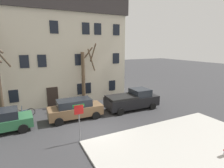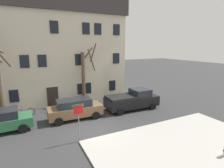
{
  "view_description": "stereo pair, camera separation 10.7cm",
  "coord_description": "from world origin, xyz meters",
  "px_view_note": "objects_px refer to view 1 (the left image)",
  "views": [
    {
      "loc": [
        -4.39,
        -11.55,
        6.23
      ],
      "look_at": [
        3.42,
        4.07,
        2.49
      ],
      "focal_mm": 28.62,
      "sensor_mm": 36.0,
      "label": 1
    },
    {
      "loc": [
        -4.3,
        -11.6,
        6.23
      ],
      "look_at": [
        3.42,
        4.07,
        2.49
      ],
      "focal_mm": 28.62,
      "sensor_mm": 36.0,
      "label": 2
    }
  ],
  "objects_px": {
    "pickup_truck_black": "(132,100)",
    "bicycle_leaning": "(25,113)",
    "car_brown_wagon": "(75,109)",
    "street_sign_pole": "(79,116)",
    "tree_bare_mid": "(84,76)",
    "building_main": "(60,47)"
  },
  "relations": [
    {
      "from": "pickup_truck_black",
      "to": "bicycle_leaning",
      "type": "bearing_deg",
      "value": 164.94
    },
    {
      "from": "tree_bare_mid",
      "to": "car_brown_wagon",
      "type": "relative_size",
      "value": 1.41
    },
    {
      "from": "pickup_truck_black",
      "to": "bicycle_leaning",
      "type": "height_order",
      "value": "pickup_truck_black"
    },
    {
      "from": "car_brown_wagon",
      "to": "tree_bare_mid",
      "type": "bearing_deg",
      "value": 59.71
    },
    {
      "from": "bicycle_leaning",
      "to": "pickup_truck_black",
      "type": "bearing_deg",
      "value": -15.06
    },
    {
      "from": "pickup_truck_black",
      "to": "street_sign_pole",
      "type": "height_order",
      "value": "street_sign_pole"
    },
    {
      "from": "building_main",
      "to": "pickup_truck_black",
      "type": "height_order",
      "value": "building_main"
    },
    {
      "from": "car_brown_wagon",
      "to": "street_sign_pole",
      "type": "xyz_separation_m",
      "value": [
        -0.76,
        -3.88,
        0.9
      ]
    },
    {
      "from": "building_main",
      "to": "car_brown_wagon",
      "type": "bearing_deg",
      "value": -92.71
    },
    {
      "from": "bicycle_leaning",
      "to": "street_sign_pole",
      "type": "bearing_deg",
      "value": -63.57
    },
    {
      "from": "street_sign_pole",
      "to": "bicycle_leaning",
      "type": "bearing_deg",
      "value": 116.43
    },
    {
      "from": "building_main",
      "to": "tree_bare_mid",
      "type": "bearing_deg",
      "value": -66.33
    },
    {
      "from": "building_main",
      "to": "bicycle_leaning",
      "type": "distance_m",
      "value": 8.58
    },
    {
      "from": "car_brown_wagon",
      "to": "pickup_truck_black",
      "type": "xyz_separation_m",
      "value": [
        5.78,
        -0.09,
        0.04
      ]
    },
    {
      "from": "car_brown_wagon",
      "to": "bicycle_leaning",
      "type": "relative_size",
      "value": 2.63
    },
    {
      "from": "pickup_truck_black",
      "to": "building_main",
      "type": "bearing_deg",
      "value": 126.27
    },
    {
      "from": "tree_bare_mid",
      "to": "pickup_truck_black",
      "type": "bearing_deg",
      "value": -43.56
    },
    {
      "from": "car_brown_wagon",
      "to": "street_sign_pole",
      "type": "bearing_deg",
      "value": -101.11
    },
    {
      "from": "building_main",
      "to": "pickup_truck_black",
      "type": "distance_m",
      "value": 10.5
    },
    {
      "from": "car_brown_wagon",
      "to": "bicycle_leaning",
      "type": "bearing_deg",
      "value": 147.42
    },
    {
      "from": "building_main",
      "to": "car_brown_wagon",
      "type": "xyz_separation_m",
      "value": [
        -0.35,
        -7.3,
        -5.14
      ]
    },
    {
      "from": "street_sign_pole",
      "to": "tree_bare_mid",
      "type": "bearing_deg",
      "value": 69.22
    }
  ]
}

